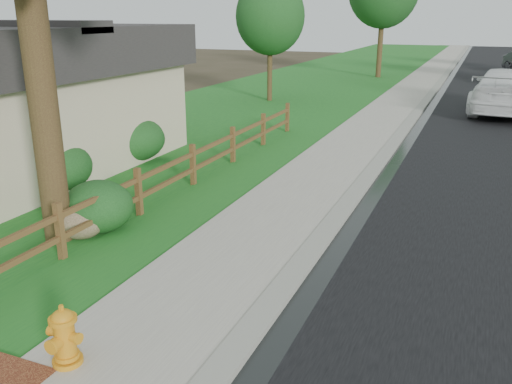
% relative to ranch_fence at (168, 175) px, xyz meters
% --- Properties ---
extents(road, '(8.00, 90.00, 0.02)m').
position_rel_ranch_fence_xyz_m(road, '(8.20, 28.60, -0.61)').
color(road, black).
rests_on(road, ground).
extents(curb, '(0.40, 90.00, 0.12)m').
position_rel_ranch_fence_xyz_m(curb, '(4.00, 28.60, -0.56)').
color(curb, gray).
rests_on(curb, ground).
extents(wet_gutter, '(0.50, 90.00, 0.00)m').
position_rel_ranch_fence_xyz_m(wet_gutter, '(4.35, 28.60, -0.60)').
color(wet_gutter, black).
rests_on(wet_gutter, road).
extents(sidewalk, '(2.20, 90.00, 0.10)m').
position_rel_ranch_fence_xyz_m(sidewalk, '(2.70, 28.60, -0.57)').
color(sidewalk, gray).
rests_on(sidewalk, ground).
extents(grass_strip, '(1.60, 90.00, 0.06)m').
position_rel_ranch_fence_xyz_m(grass_strip, '(0.80, 28.60, -0.59)').
color(grass_strip, '#19591F').
rests_on(grass_strip, ground).
extents(lawn_near, '(9.00, 90.00, 0.04)m').
position_rel_ranch_fence_xyz_m(lawn_near, '(-4.40, 28.60, -0.60)').
color(lawn_near, '#19591F').
rests_on(lawn_near, ground).
extents(ranch_fence, '(0.12, 16.92, 1.10)m').
position_rel_ranch_fence_xyz_m(ranch_fence, '(0.00, 0.00, 0.00)').
color(ranch_fence, '#472F17').
rests_on(ranch_fence, ground).
extents(fire_hydrant, '(0.52, 0.42, 0.80)m').
position_rel_ranch_fence_xyz_m(fire_hydrant, '(2.22, -6.05, -0.15)').
color(fire_hydrant, orange).
rests_on(fire_hydrant, sidewalk).
extents(white_suv, '(3.31, 6.97, 1.96)m').
position_rel_ranch_fence_xyz_m(white_suv, '(7.55, 15.92, 0.38)').
color(white_suv, white).
rests_on(white_suv, road).
extents(boulder, '(1.21, 1.00, 0.71)m').
position_rel_ranch_fence_xyz_m(boulder, '(-0.44, -2.63, -0.26)').
color(boulder, brown).
rests_on(boulder, ground).
extents(shrub_a, '(1.41, 1.41, 1.05)m').
position_rel_ranch_fence_xyz_m(shrub_a, '(-0.30, -2.18, -0.09)').
color(shrub_a, '#174018').
rests_on(shrub_a, ground).
extents(shrub_c, '(1.78, 1.78, 1.25)m').
position_rel_ranch_fence_xyz_m(shrub_c, '(-2.90, -0.44, 0.01)').
color(shrub_c, '#174018').
rests_on(shrub_c, ground).
extents(shrub_d, '(2.22, 2.22, 1.33)m').
position_rel_ranch_fence_xyz_m(shrub_d, '(-2.90, 2.73, 0.05)').
color(shrub_d, '#174018').
rests_on(shrub_d, ground).
extents(tree_near_left, '(3.37, 3.37, 5.97)m').
position_rel_ranch_fence_xyz_m(tree_near_left, '(-3.40, 15.37, 3.49)').
color(tree_near_left, '#392417').
rests_on(tree_near_left, ground).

